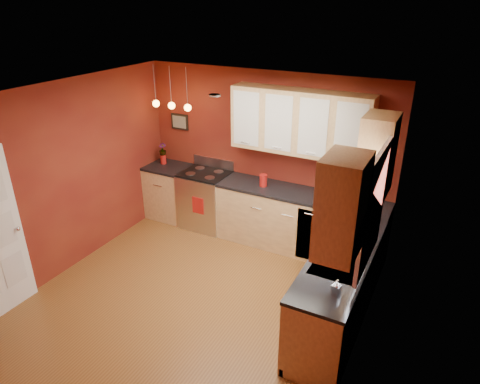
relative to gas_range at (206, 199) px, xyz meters
The scene contains 26 objects.
floor 2.08m from the gas_range, 62.94° to the right, with size 4.20×4.20×0.00m, color brown.
ceiling 2.93m from the gas_range, 62.94° to the right, with size 4.00×4.20×0.02m, color white.
wall_back 1.27m from the gas_range, 18.02° to the left, with size 4.00×0.02×2.60m, color maroon.
wall_front 4.09m from the gas_range, 76.73° to the right, with size 4.00×0.02×2.60m, color maroon.
wall_left 2.25m from the gas_range, 120.95° to the right, with size 0.02×4.20×2.60m, color maroon.
wall_right 3.53m from the gas_range, 31.66° to the right, with size 0.02×4.20×2.60m, color maroon.
base_cabinets_back_left 0.73m from the gas_range, behind, with size 0.70×0.60×0.90m, color #E7BC7C.
base_cabinets_back_right 1.65m from the gas_range, ahead, with size 2.54×0.60×0.90m, color #E7BC7C.
base_cabinets_right 2.95m from the gas_range, 27.27° to the right, with size 0.60×2.10×0.90m, color #E7BC7C.
counter_back_left 0.85m from the gas_range, behind, with size 0.70×0.62×0.04m, color black.
counter_back_right 1.71m from the gas_range, ahead, with size 2.54×0.62×0.04m, color black.
counter_right 2.98m from the gas_range, 27.27° to the right, with size 0.62×2.10×0.04m, color black.
gas_range is the anchor object (origin of this frame).
dishwasher_front 2.04m from the gas_range, ahead, with size 0.60×0.02×0.80m, color silver.
sink 3.05m from the gas_range, 29.78° to the right, with size 0.50×0.70×0.33m.
window 3.48m from the gas_range, 27.40° to the right, with size 0.06×1.02×1.22m.
upper_cabinets_back 2.12m from the gas_range, ahead, with size 2.00×0.35×0.90m, color #E7BC7C.
upper_cabinets_right 3.45m from the gas_range, 28.26° to the right, with size 0.35×1.95×0.90m, color #E7BC7C.
wall_picture 1.36m from the gas_range, 156.09° to the left, with size 0.32×0.03×0.26m, color black.
pendant_lights 1.62m from the gas_range, behind, with size 0.71×0.11×0.66m.
red_canister 1.18m from the gas_range, ahead, with size 0.12×0.12×0.18m.
red_vase 1.02m from the gas_range, behind, with size 0.10×0.10×0.16m, color #AA1612.
flowers 1.12m from the gas_range, behind, with size 0.12×0.12×0.22m, color #AA1612.
coffee_maker 2.50m from the gas_range, ahead, with size 0.17×0.17×0.24m.
soap_pump 3.47m from the gas_range, 36.76° to the right, with size 0.07×0.08×0.17m, color silver.
dish_towel 0.34m from the gas_range, 79.67° to the right, with size 0.20×0.01×0.28m, color #AA1612.
Camera 1 is at (2.54, -3.62, 3.55)m, focal length 32.00 mm.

